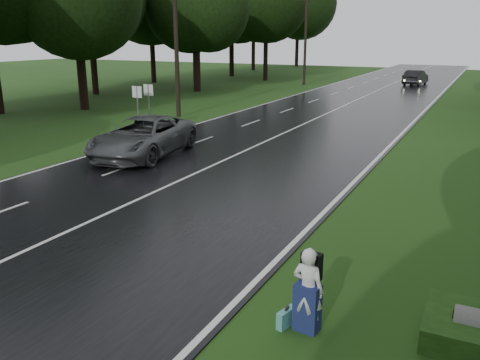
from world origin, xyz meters
name	(u,v)px	position (x,y,z in m)	size (l,w,h in m)	color
ground	(7,261)	(0.00, 0.00, 0.00)	(160.00, 160.00, 0.00)	#204314
road	(297,127)	(0.00, 20.00, 0.02)	(12.00, 140.00, 0.04)	black
lane_center	(297,127)	(0.00, 20.00, 0.04)	(0.12, 140.00, 0.01)	silver
grey_car	(143,137)	(-3.61, 10.17, 0.89)	(2.83, 6.13, 1.70)	#484B4D
far_car	(416,77)	(2.41, 49.93, 0.82)	(1.65, 4.74, 1.56)	black
hitchhiker	(308,292)	(7.38, 0.47, 0.75)	(0.63, 0.58, 1.63)	silver
suitcase	(287,318)	(7.01, 0.41, 0.17)	(0.14, 0.47, 0.34)	teal
utility_pole_mid	(179,116)	(-8.50, 20.39, 0.00)	(1.80, 0.28, 9.17)	black
utility_pole_far	(304,85)	(-8.50, 45.06, 0.00)	(1.80, 0.28, 9.69)	black
road_sign_a	(139,133)	(-7.20, 14.48, 0.00)	(0.62, 0.10, 2.56)	white
road_sign_b	(150,130)	(-7.20, 15.50, 0.00)	(0.62, 0.10, 2.57)	white
tree_left_d	(85,109)	(-16.45, 20.13, 0.00)	(8.75, 8.75, 13.67)	black
tree_left_e	(197,91)	(-15.45, 34.19, 0.00)	(8.67, 8.67, 13.55)	black
tree_left_f	(265,80)	(-14.45, 48.13, 0.00)	(10.40, 10.40, 16.25)	black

